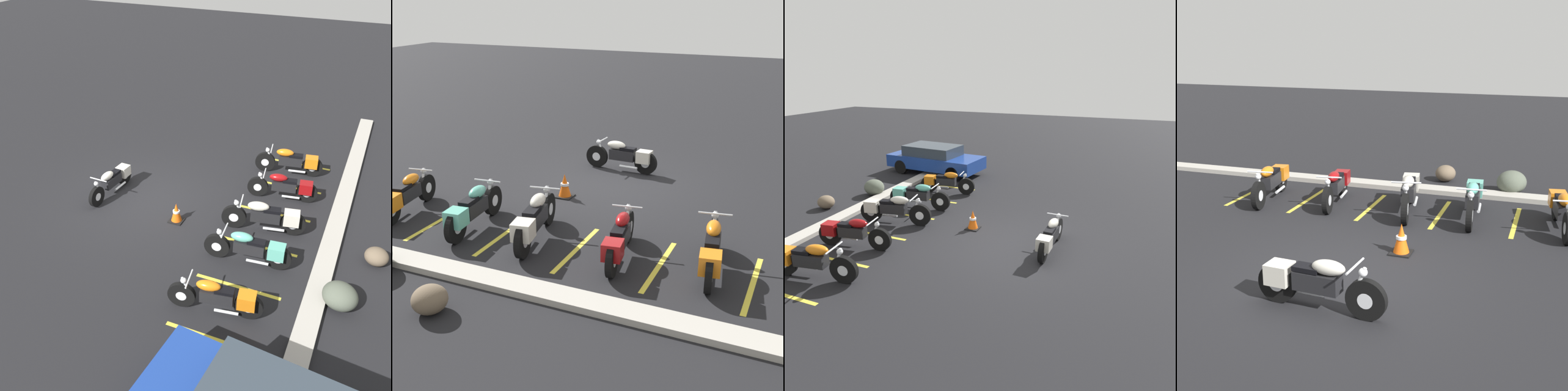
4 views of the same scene
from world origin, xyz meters
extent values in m
plane|color=black|center=(0.00, 0.00, 0.00)|extent=(60.00, 60.00, 0.00)
cylinder|color=black|center=(0.90, -1.13, 0.31)|extent=(0.63, 0.15, 0.63)
cylinder|color=silver|center=(0.90, -1.13, 0.31)|extent=(0.25, 0.13, 0.24)
cylinder|color=black|center=(-0.57, -1.05, 0.31)|extent=(0.63, 0.15, 0.63)
cylinder|color=silver|center=(-0.57, -1.05, 0.31)|extent=(0.25, 0.13, 0.24)
cube|color=black|center=(0.11, -1.09, 0.46)|extent=(0.74, 0.31, 0.29)
ellipsoid|color=beige|center=(0.30, -1.10, 0.71)|extent=(0.55, 0.28, 0.23)
cube|color=black|center=(-0.05, -1.08, 0.65)|extent=(0.43, 0.25, 0.08)
cube|color=beige|center=(-0.53, -1.06, 0.49)|extent=(0.40, 0.36, 0.32)
cylinder|color=silver|center=(0.79, -1.13, 0.56)|extent=(0.25, 0.07, 0.51)
cylinder|color=silver|center=(0.73, -1.13, 0.81)|extent=(0.07, 0.59, 0.03)
sphere|color=silver|center=(0.85, -1.13, 0.73)|extent=(0.13, 0.13, 0.13)
cylinder|color=silver|center=(-0.12, -0.95, 0.17)|extent=(0.53, 0.10, 0.07)
cylinder|color=black|center=(-3.24, 2.88, 0.33)|extent=(0.22, 0.68, 0.67)
cylinder|color=silver|center=(-3.24, 2.88, 0.33)|extent=(0.17, 0.27, 0.25)
cylinder|color=black|center=(-3.48, 4.43, 0.33)|extent=(0.22, 0.68, 0.67)
cylinder|color=silver|center=(-3.48, 4.43, 0.33)|extent=(0.17, 0.27, 0.25)
cube|color=black|center=(-3.36, 3.71, 0.48)|extent=(0.40, 0.80, 0.30)
ellipsoid|color=orange|center=(-3.33, 3.51, 0.76)|extent=(0.35, 0.60, 0.24)
cube|color=black|center=(-3.39, 3.88, 0.69)|extent=(0.31, 0.48, 0.08)
cube|color=orange|center=(-3.47, 4.38, 0.51)|extent=(0.42, 0.46, 0.34)
cylinder|color=silver|center=(-3.25, 3.00, 0.60)|extent=(0.10, 0.27, 0.54)
cylinder|color=silver|center=(-3.26, 3.06, 0.86)|extent=(0.62, 0.13, 0.04)
sphere|color=silver|center=(-3.24, 2.93, 0.78)|extent=(0.14, 0.14, 0.14)
cylinder|color=silver|center=(-3.26, 3.98, 0.18)|extent=(0.16, 0.56, 0.07)
cylinder|color=black|center=(-1.58, 3.12, 0.32)|extent=(0.21, 0.65, 0.64)
cylinder|color=silver|center=(-1.58, 3.12, 0.32)|extent=(0.16, 0.26, 0.24)
cylinder|color=black|center=(-1.81, 4.60, 0.32)|extent=(0.21, 0.65, 0.64)
cylinder|color=silver|center=(-1.81, 4.60, 0.32)|extent=(0.16, 0.26, 0.24)
cube|color=black|center=(-1.70, 3.91, 0.46)|extent=(0.38, 0.76, 0.29)
ellipsoid|color=maroon|center=(-1.67, 3.72, 0.72)|extent=(0.33, 0.57, 0.23)
cube|color=black|center=(-1.72, 4.07, 0.65)|extent=(0.29, 0.45, 0.08)
cube|color=maroon|center=(-1.80, 4.55, 0.49)|extent=(0.40, 0.43, 0.33)
cylinder|color=silver|center=(-1.60, 3.24, 0.57)|extent=(0.10, 0.26, 0.51)
cylinder|color=silver|center=(-1.61, 3.30, 0.82)|extent=(0.60, 0.12, 0.03)
sphere|color=silver|center=(-1.59, 3.17, 0.74)|extent=(0.13, 0.13, 0.13)
cylinder|color=silver|center=(-1.60, 4.17, 0.17)|extent=(0.15, 0.53, 0.07)
cylinder|color=black|center=(0.30, 3.00, 0.34)|extent=(0.25, 0.70, 0.69)
cylinder|color=silver|center=(0.30, 3.00, 0.34)|extent=(0.18, 0.28, 0.26)
cylinder|color=black|center=(0.00, 4.59, 0.34)|extent=(0.25, 0.70, 0.69)
cylinder|color=silver|center=(0.00, 4.59, 0.34)|extent=(0.18, 0.28, 0.26)
cube|color=black|center=(0.14, 3.85, 0.50)|extent=(0.43, 0.83, 0.31)
ellipsoid|color=beige|center=(0.18, 3.64, 0.78)|extent=(0.37, 0.62, 0.25)
cube|color=black|center=(0.11, 4.02, 0.71)|extent=(0.33, 0.50, 0.08)
cube|color=beige|center=(0.01, 4.54, 0.53)|extent=(0.45, 0.48, 0.36)
cylinder|color=silver|center=(0.27, 3.12, 0.62)|extent=(0.11, 0.28, 0.56)
cylinder|color=silver|center=(0.26, 3.18, 0.89)|extent=(0.64, 0.15, 0.04)
sphere|color=silver|center=(0.29, 3.05, 0.80)|extent=(0.15, 0.15, 0.15)
cylinder|color=silver|center=(0.24, 4.13, 0.19)|extent=(0.18, 0.58, 0.07)
cylinder|color=black|center=(1.69, 3.03, 0.33)|extent=(0.18, 0.67, 0.66)
cylinder|color=silver|center=(1.69, 3.03, 0.33)|extent=(0.15, 0.26, 0.25)
cylinder|color=black|center=(1.54, 4.58, 0.33)|extent=(0.18, 0.67, 0.66)
cylinder|color=silver|center=(1.54, 4.58, 0.33)|extent=(0.15, 0.26, 0.25)
cube|color=black|center=(1.61, 3.86, 0.48)|extent=(0.35, 0.79, 0.30)
ellipsoid|color=#59B29E|center=(1.63, 3.66, 0.76)|extent=(0.31, 0.59, 0.24)
cube|color=black|center=(1.59, 4.03, 0.69)|extent=(0.28, 0.46, 0.08)
cube|color=#59B29E|center=(1.55, 4.53, 0.51)|extent=(0.40, 0.43, 0.34)
cylinder|color=silver|center=(1.67, 3.15, 0.59)|extent=(0.08, 0.27, 0.54)
cylinder|color=silver|center=(1.67, 3.21, 0.86)|extent=(0.63, 0.09, 0.04)
sphere|color=silver|center=(1.68, 3.08, 0.78)|extent=(0.14, 0.14, 0.14)
cylinder|color=silver|center=(1.73, 4.12, 0.18)|extent=(0.12, 0.56, 0.07)
cylinder|color=black|center=(3.62, 2.93, 0.32)|extent=(0.22, 0.65, 0.64)
cylinder|color=silver|center=(3.62, 2.93, 0.32)|extent=(0.16, 0.26, 0.24)
cylinder|color=black|center=(3.38, 4.42, 0.32)|extent=(0.22, 0.65, 0.64)
cylinder|color=silver|center=(3.38, 4.42, 0.32)|extent=(0.16, 0.26, 0.24)
cube|color=black|center=(3.49, 3.72, 0.47)|extent=(0.39, 0.77, 0.29)
ellipsoid|color=orange|center=(3.52, 3.53, 0.73)|extent=(0.34, 0.58, 0.23)
cube|color=black|center=(3.46, 3.88, 0.66)|extent=(0.30, 0.46, 0.08)
cube|color=orange|center=(3.39, 4.37, 0.49)|extent=(0.41, 0.44, 0.33)
cylinder|color=silver|center=(3.60, 3.05, 0.57)|extent=(0.10, 0.26, 0.52)
cylinder|color=silver|center=(3.59, 3.10, 0.82)|extent=(0.60, 0.13, 0.03)
sphere|color=silver|center=(3.61, 2.98, 0.75)|extent=(0.14, 0.14, 0.14)
cylinder|color=silver|center=(3.59, 3.98, 0.18)|extent=(0.15, 0.54, 0.07)
cylinder|color=black|center=(5.04, 4.21, 0.32)|extent=(0.28, 0.66, 0.64)
cube|color=#A8A399|center=(0.00, 5.67, 0.06)|extent=(18.00, 0.50, 0.12)
ellipsoid|color=#4E5547|center=(2.24, 6.18, 0.30)|extent=(1.02, 1.05, 0.60)
ellipsoid|color=brown|center=(0.39, 6.82, 0.23)|extent=(0.65, 0.68, 0.46)
cube|color=black|center=(0.68, 1.40, 0.01)|extent=(0.40, 0.40, 0.03)
cone|color=#EA590F|center=(0.68, 1.40, 0.29)|extent=(0.32, 0.32, 0.59)
cylinder|color=white|center=(0.68, 1.40, 0.32)|extent=(0.20, 0.20, 0.06)
cube|color=gold|center=(-4.14, 3.90, 0.00)|extent=(0.10, 2.10, 0.00)
cube|color=gold|center=(-2.47, 3.90, 0.00)|extent=(0.10, 2.10, 0.00)
cube|color=gold|center=(-0.79, 3.90, 0.00)|extent=(0.10, 2.10, 0.00)
cube|color=gold|center=(0.88, 3.90, 0.00)|extent=(0.10, 2.10, 0.00)
cube|color=gold|center=(2.56, 3.90, 0.00)|extent=(0.10, 2.10, 0.00)
cube|color=gold|center=(4.24, 3.90, 0.00)|extent=(0.10, 2.10, 0.00)
camera|label=1|loc=(10.34, 6.18, 7.61)|focal=42.00mm
camera|label=2|loc=(-4.86, 12.56, 4.79)|focal=50.00mm
camera|label=3|loc=(-9.11, -2.83, 4.66)|focal=35.00mm
camera|label=4|loc=(3.30, -7.75, 3.98)|focal=50.00mm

